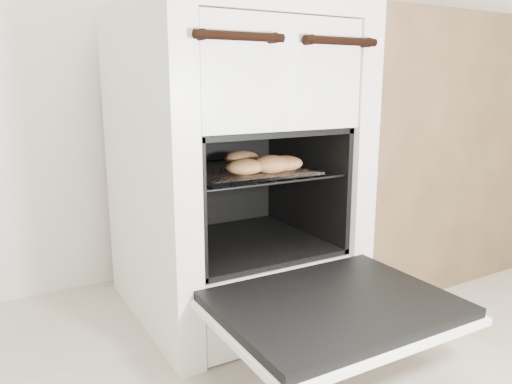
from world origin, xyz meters
The scene contains 6 objects.
stove centered at (0.18, 1.17, 0.44)m, with size 0.59×0.66×0.91m.
oven_door centered at (0.18, 0.67, 0.20)m, with size 0.53×0.41×0.04m.
oven_rack centered at (0.18, 1.11, 0.44)m, with size 0.43×0.41×0.01m.
foil_sheet centered at (0.18, 1.09, 0.45)m, with size 0.34×0.30×0.01m, color white.
baked_rolls centered at (0.20, 1.04, 0.47)m, with size 0.26×0.29×0.05m.
counter centered at (0.96, 1.23, 0.45)m, with size 0.91×0.60×0.91m, color brown.
Camera 1 is at (-0.48, -0.14, 0.69)m, focal length 35.00 mm.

